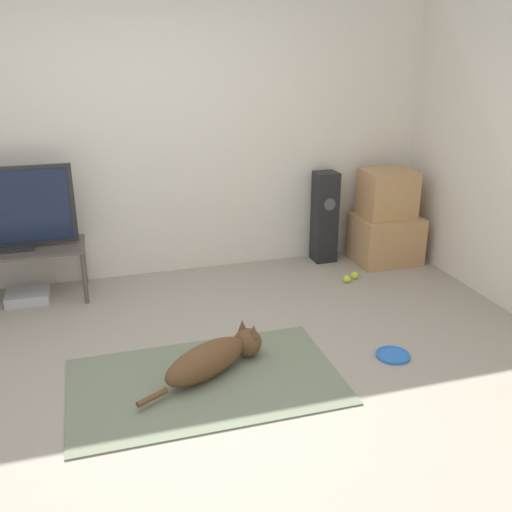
% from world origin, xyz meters
% --- Properties ---
extents(ground_plane, '(12.00, 12.00, 0.00)m').
position_xyz_m(ground_plane, '(0.00, 0.00, 0.00)').
color(ground_plane, '#9E9384').
extents(wall_back, '(8.00, 0.06, 2.55)m').
position_xyz_m(wall_back, '(0.00, 2.10, 1.27)').
color(wall_back, silver).
rests_on(wall_back, ground_plane).
extents(area_rug, '(1.67, 1.01, 0.01)m').
position_xyz_m(area_rug, '(0.08, 0.17, 0.01)').
color(area_rug, slate).
rests_on(area_rug, ground_plane).
extents(dog, '(0.87, 0.54, 0.25)m').
position_xyz_m(dog, '(0.16, 0.24, 0.12)').
color(dog, brown).
rests_on(dog, area_rug).
extents(frisbee, '(0.23, 0.23, 0.03)m').
position_xyz_m(frisbee, '(1.35, 0.10, 0.01)').
color(frisbee, blue).
rests_on(frisbee, ground_plane).
extents(cardboard_box_lower, '(0.59, 0.48, 0.45)m').
position_xyz_m(cardboard_box_lower, '(2.17, 1.73, 0.22)').
color(cardboard_box_lower, tan).
rests_on(cardboard_box_lower, ground_plane).
extents(cardboard_box_upper, '(0.47, 0.38, 0.44)m').
position_xyz_m(cardboard_box_upper, '(2.16, 1.75, 0.66)').
color(cardboard_box_upper, tan).
rests_on(cardboard_box_upper, cardboard_box_lower).
extents(floor_speaker, '(0.21, 0.21, 0.86)m').
position_xyz_m(floor_speaker, '(1.62, 1.93, 0.43)').
color(floor_speaker, black).
rests_on(floor_speaker, ground_plane).
extents(tv_stand, '(1.14, 0.47, 0.45)m').
position_xyz_m(tv_stand, '(-1.14, 1.78, 0.40)').
color(tv_stand, brown).
rests_on(tv_stand, ground_plane).
extents(tv, '(1.06, 0.20, 0.66)m').
position_xyz_m(tv, '(-1.14, 1.78, 0.77)').
color(tv, '#232326').
rests_on(tv, tv_stand).
extents(tennis_ball_by_boxes, '(0.07, 0.07, 0.07)m').
position_xyz_m(tennis_ball_by_boxes, '(1.60, 1.35, 0.03)').
color(tennis_ball_by_boxes, '#C6E033').
rests_on(tennis_ball_by_boxes, ground_plane).
extents(tennis_ball_near_speaker, '(0.07, 0.07, 0.07)m').
position_xyz_m(tennis_ball_near_speaker, '(1.70, 1.40, 0.03)').
color(tennis_ball_near_speaker, '#C6E033').
rests_on(tennis_ball_near_speaker, ground_plane).
extents(game_console, '(0.33, 0.28, 0.08)m').
position_xyz_m(game_console, '(-1.06, 1.76, 0.04)').
color(game_console, '#B7B7BC').
rests_on(game_console, ground_plane).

